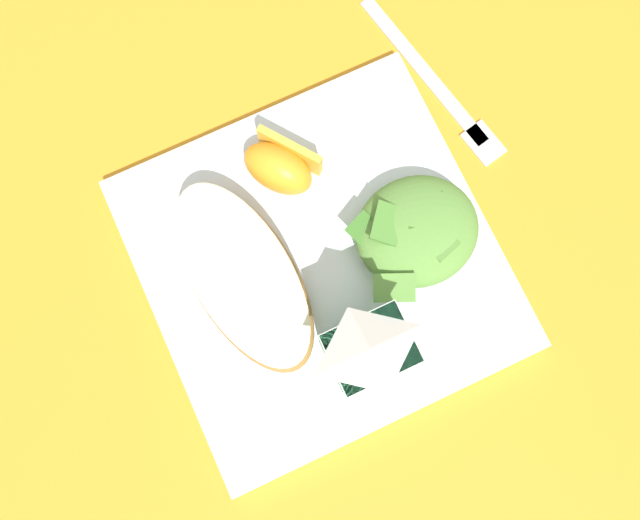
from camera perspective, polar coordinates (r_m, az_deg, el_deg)
The scene contains 7 objects.
ground at distance 0.53m, azimuth -0.00°, elevation -0.48°, with size 3.00×3.00×0.00m, color orange.
white_plate at distance 0.52m, azimuth -0.00°, elevation -0.34°, with size 0.28×0.28×0.02m, color silver.
cheesy_pizza_bread at distance 0.50m, azimuth -6.98°, elevation -1.43°, with size 0.10×0.18×0.04m.
green_salad_pile at distance 0.50m, azimuth 8.81°, elevation 2.62°, with size 0.11×0.10×0.04m.
milk_carton at distance 0.45m, azimuth 4.09°, elevation -8.29°, with size 0.06×0.05×0.11m.
orange_wedge_front at distance 0.51m, azimuth -3.52°, elevation 8.60°, with size 0.06×0.07×0.04m.
metal_fork at distance 0.58m, azimuth 10.99°, elevation 14.90°, with size 0.06×0.19×0.01m.
Camera 1 is at (0.04, 0.08, 0.52)m, focal length 35.07 mm.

